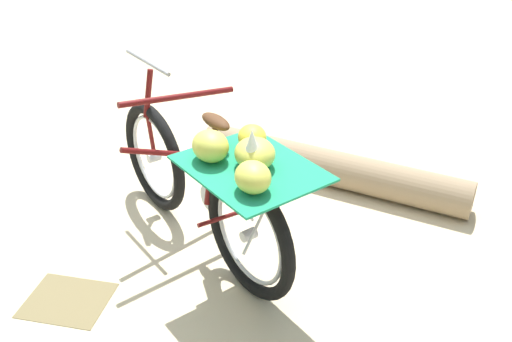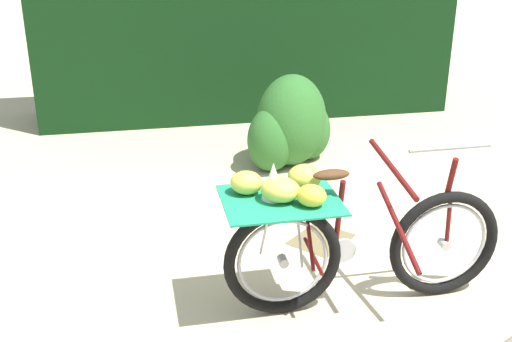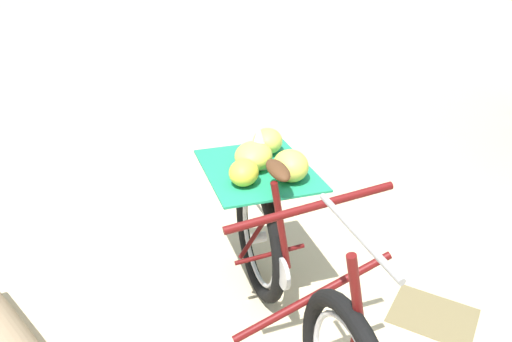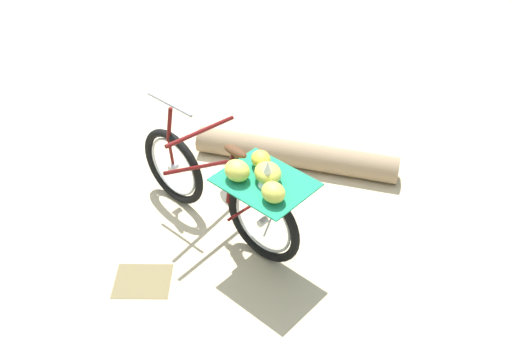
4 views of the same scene
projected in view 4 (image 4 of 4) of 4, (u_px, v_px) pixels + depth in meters
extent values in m
plane|color=beige|center=(201.00, 208.00, 5.28)|extent=(60.00, 60.00, 0.00)
torus|color=black|center=(173.00, 167.00, 5.16)|extent=(0.59, 0.54, 0.73)
torus|color=#B7B7BC|center=(173.00, 167.00, 5.16)|extent=(0.44, 0.39, 0.57)
cylinder|color=#B7B7BC|center=(173.00, 167.00, 5.16)|extent=(0.10, 0.10, 0.06)
torus|color=black|center=(263.00, 222.00, 4.60)|extent=(0.59, 0.54, 0.73)
torus|color=#B7B7BC|center=(263.00, 222.00, 4.60)|extent=(0.44, 0.39, 0.57)
cylinder|color=#B7B7BC|center=(263.00, 222.00, 4.60)|extent=(0.10, 0.10, 0.06)
cylinder|color=#590F0F|center=(198.00, 167.00, 4.88)|extent=(0.49, 0.55, 0.30)
cylinder|color=#590F0F|center=(201.00, 131.00, 4.61)|extent=(0.50, 0.56, 0.11)
cylinder|color=#590F0F|center=(231.00, 176.00, 4.61)|extent=(0.10, 0.11, 0.49)
cylinder|color=#590F0F|center=(245.00, 209.00, 4.69)|extent=(0.27, 0.30, 0.05)
cylinder|color=#590F0F|center=(248.00, 191.00, 4.54)|extent=(0.23, 0.26, 0.47)
cylinder|color=#590F0F|center=(171.00, 153.00, 5.07)|extent=(0.05, 0.05, 0.30)
cylinder|color=#590F0F|center=(169.00, 125.00, 4.88)|extent=(0.09, 0.10, 0.30)
cylinder|color=gray|center=(170.00, 104.00, 4.73)|extent=(0.40, 0.36, 0.02)
ellipsoid|color=#4C2D19|center=(235.00, 151.00, 4.41)|extent=(0.22, 0.21, 0.06)
cylinder|color=#B7B7BC|center=(228.00, 198.00, 4.78)|extent=(0.13, 0.12, 0.16)
cylinder|color=#B7B7BC|center=(254.00, 198.00, 4.53)|extent=(0.15, 0.16, 0.39)
cylinder|color=#B7B7BC|center=(274.00, 210.00, 4.42)|extent=(0.17, 0.19, 0.39)
cube|color=brown|center=(265.00, 184.00, 4.35)|extent=(0.74, 0.73, 0.02)
cube|color=#1E8C60|center=(265.00, 182.00, 4.34)|extent=(0.87, 0.86, 0.01)
ellipsoid|color=yellow|center=(261.00, 159.00, 4.44)|extent=(0.20, 0.21, 0.13)
ellipsoid|color=#CCC64C|center=(268.00, 173.00, 4.30)|extent=(0.26, 0.28, 0.14)
ellipsoid|color=#CCC64C|center=(273.00, 192.00, 4.13)|extent=(0.24, 0.25, 0.14)
ellipsoid|color=#CCC64C|center=(237.00, 171.00, 4.31)|extent=(0.27, 0.27, 0.15)
cone|color=white|center=(268.00, 173.00, 4.23)|extent=(0.20, 0.20, 0.22)
cylinder|color=#937A5B|center=(296.00, 154.00, 5.71)|extent=(1.97, 0.76, 0.26)
cube|color=olive|center=(143.00, 281.00, 4.59)|extent=(0.44, 0.36, 0.01)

